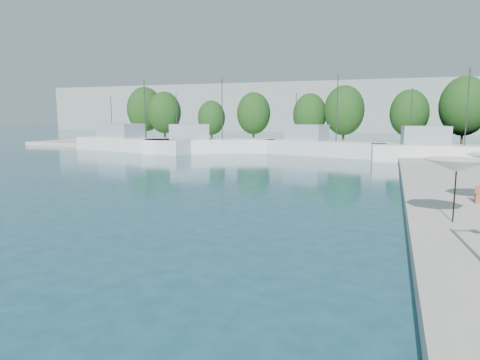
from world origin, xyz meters
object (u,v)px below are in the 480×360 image
at_px(umbrella_white, 457,165).
at_px(trawler_03, 321,147).
at_px(trawler_02, 206,145).
at_px(trawler_01, 133,143).
at_px(trawler_04, 444,152).

bearing_deg(umbrella_white, trawler_03, 107.07).
distance_m(trawler_02, trawler_03, 15.16).
height_order(trawler_01, trawler_03, same).
xyz_separation_m(trawler_01, umbrella_white, (37.04, -33.67, 1.81)).
bearing_deg(trawler_03, umbrella_white, -56.87).
bearing_deg(trawler_04, trawler_02, 169.33).
bearing_deg(trawler_04, umbrella_white, -100.75).
relative_size(trawler_02, umbrella_white, 6.73).
height_order(trawler_02, umbrella_white, trawler_02).
distance_m(trawler_02, trawler_04, 28.84).
xyz_separation_m(trawler_03, umbrella_white, (10.79, -35.15, 1.80)).
xyz_separation_m(trawler_04, umbrella_white, (-2.82, -31.43, 1.80)).
relative_size(trawler_01, trawler_04, 1.31).
xyz_separation_m(trawler_01, trawler_04, (39.86, -2.24, 0.00)).
xyz_separation_m(trawler_02, trawler_04, (28.73, -2.53, 0.00)).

